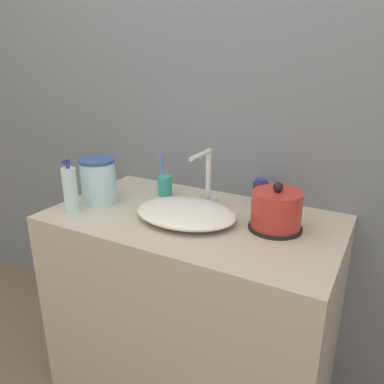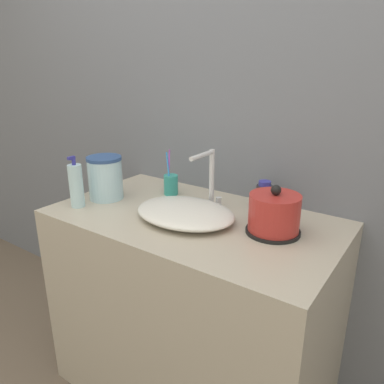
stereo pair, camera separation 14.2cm
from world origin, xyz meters
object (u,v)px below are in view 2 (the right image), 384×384
Objects in this scene: toothbrush_cup at (171,184)px; water_pitcher at (105,178)px; shampoo_bottle at (264,196)px; faucet at (210,175)px; electric_kettle at (274,215)px; lotion_bottle at (76,185)px.

toothbrush_cup is 0.29m from water_pitcher.
shampoo_bottle is 0.65× the size of water_pitcher.
water_pitcher is (-0.43, -0.18, -0.04)m from faucet.
electric_kettle reaches higher than shampoo_bottle.
water_pitcher reaches higher than electric_kettle.
electric_kettle is 0.55m from toothbrush_cup.
faucet reaches higher than water_pitcher.
electric_kettle is at bearing -15.34° from faucet.
faucet is at bearing 22.40° from water_pitcher.
toothbrush_cup reaches higher than electric_kettle.
faucet is 1.24× the size of electric_kettle.
electric_kettle is (0.32, -0.09, -0.07)m from faucet.
lotion_bottle reaches higher than water_pitcher.
faucet is at bearing -6.56° from toothbrush_cup.
shampoo_bottle is (-0.12, 0.18, -0.01)m from electric_kettle.
faucet is at bearing 164.66° from electric_kettle.
toothbrush_cup reaches higher than water_pitcher.
lotion_bottle reaches higher than toothbrush_cup.
shampoo_bottle is (0.65, 0.41, -0.03)m from lotion_bottle.
shampoo_bottle is at bearing 123.62° from electric_kettle.
toothbrush_cup is at bearing 168.23° from electric_kettle.
faucet is 1.27× the size of water_pitcher.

